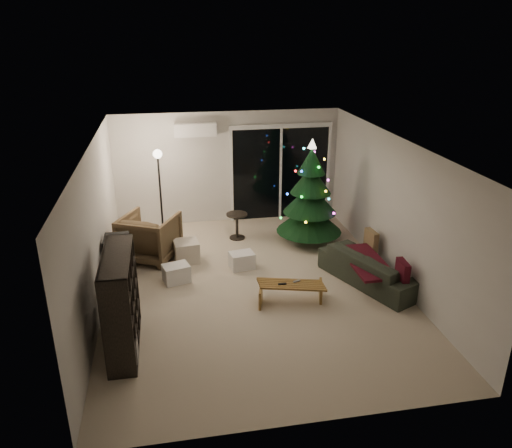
{
  "coord_description": "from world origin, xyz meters",
  "views": [
    {
      "loc": [
        -1.32,
        -7.51,
        4.24
      ],
      "look_at": [
        0.1,
        0.3,
        1.05
      ],
      "focal_mm": 35.0,
      "sensor_mm": 36.0,
      "label": 1
    }
  ],
  "objects_px": {
    "media_cabinet": "(119,268)",
    "christmas_tree": "(310,192)",
    "armchair": "(150,237)",
    "coffee_table": "(291,293)",
    "bookshelf": "(108,304)",
    "sofa": "(371,268)"
  },
  "relations": [
    {
      "from": "bookshelf",
      "to": "armchair",
      "type": "relative_size",
      "value": 1.44
    },
    {
      "from": "christmas_tree",
      "to": "media_cabinet",
      "type": "bearing_deg",
      "value": -160.18
    },
    {
      "from": "bookshelf",
      "to": "media_cabinet",
      "type": "bearing_deg",
      "value": 99.47
    },
    {
      "from": "media_cabinet",
      "to": "armchair",
      "type": "relative_size",
      "value": 1.28
    },
    {
      "from": "christmas_tree",
      "to": "coffee_table",
      "type": "bearing_deg",
      "value": -112.48
    },
    {
      "from": "bookshelf",
      "to": "coffee_table",
      "type": "height_order",
      "value": "bookshelf"
    },
    {
      "from": "bookshelf",
      "to": "sofa",
      "type": "distance_m",
      "value": 4.48
    },
    {
      "from": "media_cabinet",
      "to": "armchair",
      "type": "xyz_separation_m",
      "value": [
        0.49,
        1.12,
        0.05
      ]
    },
    {
      "from": "coffee_table",
      "to": "christmas_tree",
      "type": "xyz_separation_m",
      "value": [
        0.95,
        2.31,
        0.92
      ]
    },
    {
      "from": "media_cabinet",
      "to": "christmas_tree",
      "type": "relative_size",
      "value": 0.58
    },
    {
      "from": "media_cabinet",
      "to": "sofa",
      "type": "distance_m",
      "value": 4.34
    },
    {
      "from": "sofa",
      "to": "media_cabinet",
      "type": "bearing_deg",
      "value": 58.87
    },
    {
      "from": "sofa",
      "to": "coffee_table",
      "type": "relative_size",
      "value": 1.82
    },
    {
      "from": "coffee_table",
      "to": "christmas_tree",
      "type": "bearing_deg",
      "value": 82.49
    },
    {
      "from": "coffee_table",
      "to": "armchair",
      "type": "bearing_deg",
      "value": 152.49
    },
    {
      "from": "armchair",
      "to": "christmas_tree",
      "type": "bearing_deg",
      "value": -149.92
    },
    {
      "from": "media_cabinet",
      "to": "coffee_table",
      "type": "distance_m",
      "value": 2.94
    },
    {
      "from": "armchair",
      "to": "sofa",
      "type": "bearing_deg",
      "value": -177.78
    },
    {
      "from": "media_cabinet",
      "to": "christmas_tree",
      "type": "height_order",
      "value": "christmas_tree"
    },
    {
      "from": "coffee_table",
      "to": "media_cabinet",
      "type": "bearing_deg",
      "value": 175.73
    },
    {
      "from": "coffee_table",
      "to": "christmas_tree",
      "type": "height_order",
      "value": "christmas_tree"
    },
    {
      "from": "bookshelf",
      "to": "sofa",
      "type": "relative_size",
      "value": 0.73
    }
  ]
}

